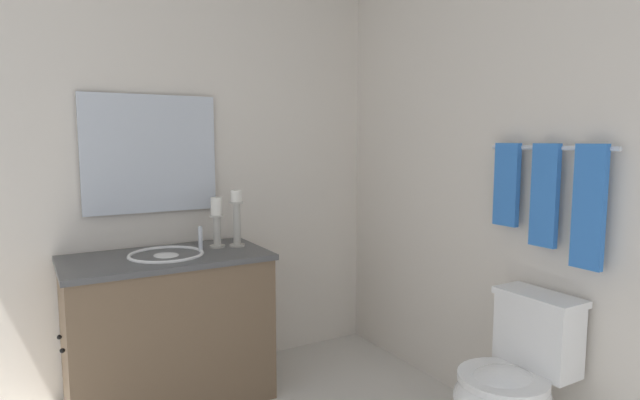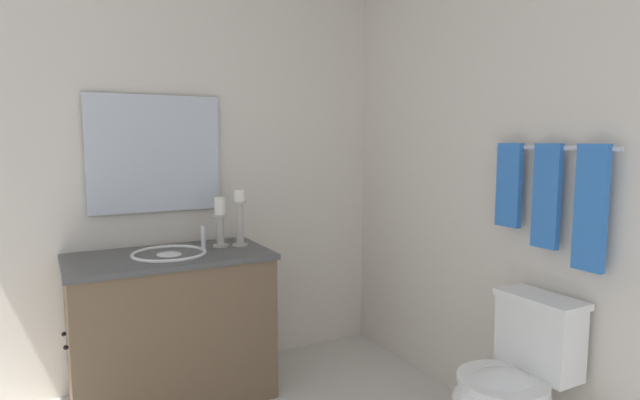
% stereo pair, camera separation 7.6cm
% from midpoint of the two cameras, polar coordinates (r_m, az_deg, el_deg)
% --- Properties ---
extents(wall_back, '(2.75, 0.04, 2.45)m').
position_cam_midpoint_polar(wall_back, '(2.73, 21.72, 1.72)').
color(wall_back, silver).
rests_on(wall_back, ground).
extents(wall_left, '(0.04, 2.89, 2.45)m').
position_cam_midpoint_polar(wall_left, '(3.19, -16.80, 2.55)').
color(wall_left, silver).
rests_on(wall_left, ground).
extents(vanity_cabinet, '(0.58, 1.07, 0.82)m').
position_cam_midpoint_polar(vanity_cabinet, '(3.04, -15.31, -13.34)').
color(vanity_cabinet, brown).
rests_on(vanity_cabinet, ground).
extents(sink_basin, '(0.40, 0.40, 0.24)m').
position_cam_midpoint_polar(sink_basin, '(2.93, -15.52, -6.50)').
color(sink_basin, white).
rests_on(sink_basin, vanity_cabinet).
extents(mirror, '(0.02, 0.75, 0.67)m').
position_cam_midpoint_polar(mirror, '(3.13, -17.03, 4.88)').
color(mirror, silver).
extents(candle_holder_tall, '(0.09, 0.09, 0.33)m').
position_cam_midpoint_polar(candle_holder_tall, '(3.04, -8.12, -1.80)').
color(candle_holder_tall, '#B7B2A5').
rests_on(candle_holder_tall, vanity_cabinet).
extents(candle_holder_short, '(0.09, 0.09, 0.29)m').
position_cam_midpoint_polar(candle_holder_short, '(3.03, -10.24, -2.22)').
color(candle_holder_short, '#B7B2A5').
rests_on(candle_holder_short, vanity_cabinet).
extents(toilet, '(0.39, 0.54, 0.75)m').
position_cam_midpoint_polar(toilet, '(2.57, 21.35, -18.50)').
color(toilet, white).
rests_on(toilet, ground).
extents(towel_bar, '(0.64, 0.02, 0.02)m').
position_cam_midpoint_polar(towel_bar, '(2.53, 24.97, 5.22)').
color(towel_bar, silver).
extents(towel_near_vanity, '(0.13, 0.03, 0.40)m').
position_cam_midpoint_polar(towel_near_vanity, '(2.66, 20.88, 1.54)').
color(towel_near_vanity, blue).
rests_on(towel_near_vanity, towel_bar).
extents(towel_center, '(0.13, 0.03, 0.47)m').
position_cam_midpoint_polar(towel_center, '(2.53, 24.49, 0.38)').
color(towel_center, blue).
rests_on(towel_center, towel_bar).
extents(towel_near_corner, '(0.14, 0.03, 0.53)m').
position_cam_midpoint_polar(towel_near_corner, '(2.41, 28.47, -0.79)').
color(towel_near_corner, blue).
rests_on(towel_near_corner, towel_bar).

